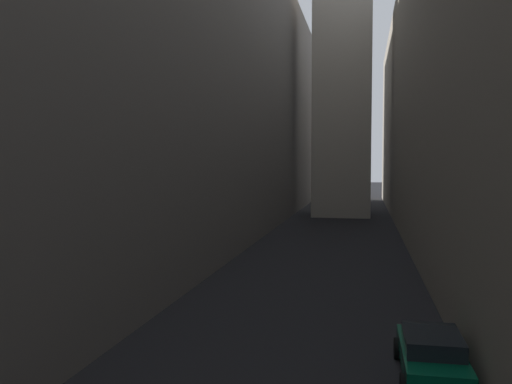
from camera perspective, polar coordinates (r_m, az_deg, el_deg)
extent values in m
plane|color=black|center=(39.40, 7.59, -5.71)|extent=(264.00, 264.00, 0.00)
cube|color=slate|center=(44.34, -10.01, 11.69)|extent=(15.76, 108.00, 25.35)
cube|color=gray|center=(42.12, 23.50, 10.31)|extent=(11.35, 108.00, 22.98)
cube|color=#05472D|center=(16.49, 18.02, -16.25)|extent=(1.65, 4.18, 0.55)
cube|color=black|center=(16.23, 18.09, -14.70)|extent=(1.52, 2.16, 0.45)
cylinder|color=black|center=(17.85, 14.71, -15.62)|extent=(0.22, 0.64, 0.64)
cylinder|color=black|center=(18.02, 20.16, -15.53)|extent=(0.22, 0.64, 0.64)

